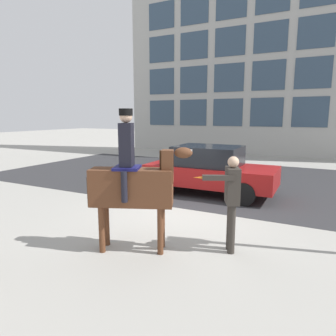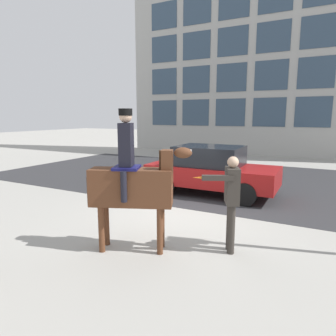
{
  "view_description": "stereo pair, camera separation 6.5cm",
  "coord_description": "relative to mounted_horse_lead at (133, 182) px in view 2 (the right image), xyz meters",
  "views": [
    {
      "loc": [
        3.03,
        -6.59,
        2.46
      ],
      "look_at": [
        0.36,
        -1.31,
        1.43
      ],
      "focal_mm": 32.0,
      "sensor_mm": 36.0,
      "label": 1
    },
    {
      "loc": [
        3.09,
        -6.56,
        2.46
      ],
      "look_at": [
        0.36,
        -1.31,
        1.43
      ],
      "focal_mm": 32.0,
      "sensor_mm": 36.0,
      "label": 2
    }
  ],
  "objects": [
    {
      "name": "mounted_horse_lead",
      "position": [
        0.0,
        0.0,
        0.0
      ],
      "size": [
        1.81,
        1.0,
        2.59
      ],
      "rotation": [
        0.0,
        0.0,
        0.39
      ],
      "color": "#59331E",
      "rests_on": "ground_plane"
    },
    {
      "name": "pedestrian_bystander",
      "position": [
        1.61,
        0.72,
        -0.24
      ],
      "size": [
        0.77,
        0.71,
        1.76
      ],
      "rotation": [
        0.0,
        0.0,
        -2.72
      ],
      "color": "#332D28",
      "rests_on": "ground_plane"
    },
    {
      "name": "ground_plane",
      "position": [
        -0.1,
        2.18,
        -1.28
      ],
      "size": [
        80.0,
        80.0,
        0.0
      ],
      "primitive_type": "plane",
      "color": "#9E9B93"
    },
    {
      "name": "street_car_near_lane",
      "position": [
        -0.09,
        4.51,
        -0.5
      ],
      "size": [
        4.0,
        1.84,
        1.53
      ],
      "color": "maroon",
      "rests_on": "ground_plane"
    },
    {
      "name": "road_surface",
      "position": [
        -0.1,
        6.93,
        -1.28
      ],
      "size": [
        19.33,
        8.5,
        0.01
      ],
      "color": "#2D2D30",
      "rests_on": "ground_plane"
    }
  ]
}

